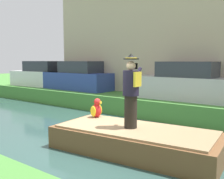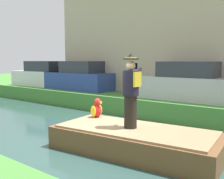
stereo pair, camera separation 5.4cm
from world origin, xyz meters
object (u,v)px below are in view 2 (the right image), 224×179
at_px(person_pirate, 131,91).
at_px(parked_car_white, 44,75).
at_px(boat, 135,140).
at_px(parrot_plush, 97,109).
at_px(parked_car_blue, 81,78).
at_px(parked_car_silver, 185,83).

distance_m(person_pirate, parked_car_white, 10.58).
bearing_deg(boat, parrot_plush, 77.09).
distance_m(parked_car_blue, parked_car_white, 3.13).
distance_m(parked_car_silver, parked_car_blue, 5.82).
distance_m(parked_car_silver, parked_car_white, 8.95).
bearing_deg(parked_car_blue, parked_car_silver, -90.00).
bearing_deg(parked_car_silver, parrot_plush, 167.51).
distance_m(parrot_plush, parked_car_silver, 4.41).
relative_size(parrot_plush, parked_car_white, 0.14).
bearing_deg(parrot_plush, parked_car_silver, -12.49).
bearing_deg(parrot_plush, person_pirate, -105.13).
relative_size(person_pirate, parrot_plush, 3.25).
distance_m(parrot_plush, parked_car_blue, 6.50).
height_order(person_pirate, parked_car_silver, person_pirate).
relative_size(boat, parked_car_blue, 1.08).
bearing_deg(parrot_plush, parked_car_blue, 48.67).
bearing_deg(parked_car_silver, person_pirate, -173.48).
xyz_separation_m(boat, parrot_plush, (0.36, 1.58, 0.55)).
bearing_deg(parked_car_blue, parrot_plush, -131.33).
bearing_deg(parked_car_white, parked_car_blue, -90.00).
relative_size(person_pirate, parked_car_blue, 0.46).
height_order(boat, parked_car_white, parked_car_white).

